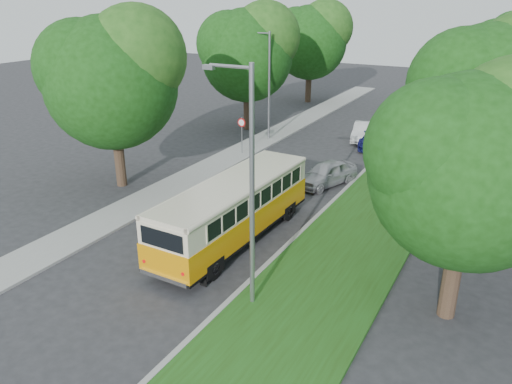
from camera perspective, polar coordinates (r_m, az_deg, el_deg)
The scene contains 13 objects.
ground at distance 21.15m, azimuth -7.38°, elevation -6.06°, with size 120.00×120.00×0.00m, color #2A2A2D.
curb at distance 23.52m, azimuth 6.97°, elevation -2.87°, with size 0.20×70.00×0.15m, color gray.
grass_verge at distance 22.86m, azimuth 12.44°, elevation -4.02°, with size 4.50×70.00×0.13m, color #234813.
sidewalk at distance 27.43m, azimuth -9.50°, elevation 0.61°, with size 2.20×70.00×0.12m, color gray.
treeline at distance 34.20m, azimuth 15.18°, elevation 14.48°, with size 24.27×41.91×9.46m.
lamppost_near at distance 15.34m, azimuth -0.76°, elevation 1.02°, with size 1.71×0.16×8.00m.
lamppost_far at distance 35.33m, azimuth 1.37°, elevation 12.44°, with size 1.71×0.16×7.50m.
warning_sign at distance 32.27m, azimuth -1.65°, elevation 7.18°, with size 0.56×0.10×2.50m.
vintage_bus at distance 20.79m, azimuth -2.54°, elevation -2.22°, with size 2.37×9.19×2.73m, color orange, non-canonical shape.
car_silver at distance 27.54m, azimuth 8.08°, elevation 2.13°, with size 1.57×3.90×1.33m, color #A7A7AC.
car_white at distance 36.71m, azimuth 12.16°, elevation 6.75°, with size 1.34×3.83×1.26m, color silver.
car_blue at distance 35.51m, azimuth 14.07°, elevation 6.29°, with size 2.12×5.20×1.51m, color navy.
car_grey at distance 43.31m, azimuth 17.16°, elevation 8.70°, with size 2.51×5.45×1.52m, color #515358.
Camera 1 is at (11.25, -15.01, 9.78)m, focal length 35.00 mm.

